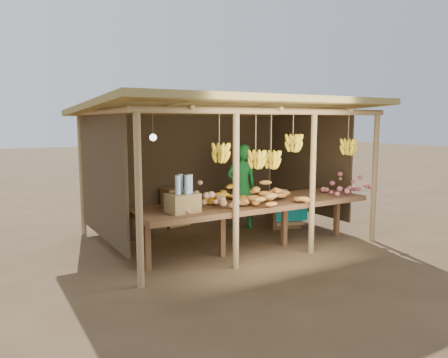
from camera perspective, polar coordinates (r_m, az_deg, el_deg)
ground at (r=7.87m, az=-0.00°, el=-7.60°), size 60.00×60.00×0.00m
stall_structure at (r=7.51m, az=0.81°, el=6.35°), size 4.70×3.50×2.43m
counter at (r=6.92m, az=4.03°, el=-3.45°), size 3.90×1.05×0.80m
potato_heap at (r=6.35m, az=-2.03°, el=-2.21°), size 1.02×0.72×0.36m
sweet_potato_heap at (r=6.73m, az=5.66°, el=-1.69°), size 1.20×0.82×0.36m
onion_heap at (r=7.99m, az=16.05°, el=-0.50°), size 1.01×0.81×0.36m
banana_pile at (r=6.87m, az=0.22°, el=-1.50°), size 0.76×0.55×0.35m
tomato_basin at (r=6.39m, az=-5.68°, el=-2.97°), size 0.44×0.44×0.23m
bottle_box at (r=6.09m, az=-5.43°, el=-2.47°), size 0.45×0.37×0.53m
vendor at (r=8.31m, az=2.30°, el=-1.03°), size 0.67×0.51×1.63m
tarp_crate at (r=8.65m, az=7.73°, el=-4.17°), size 0.77×0.71×0.75m
carton_stack at (r=8.59m, az=-7.40°, el=-4.13°), size 0.99×0.39×0.74m
burlap_sacks at (r=7.93m, az=-10.25°, el=-5.94°), size 0.72×0.38×0.51m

